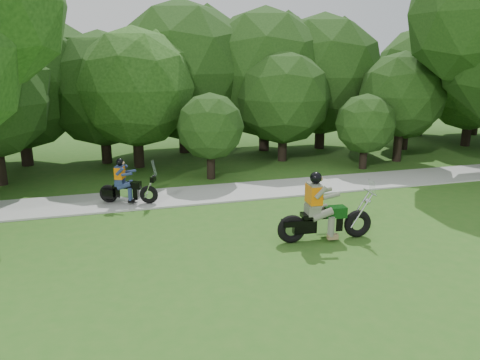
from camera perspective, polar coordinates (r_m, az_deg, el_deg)
ground at (r=10.52m, az=17.70°, el=-13.07°), size 100.00×100.00×0.00m
walkway at (r=17.21m, az=3.07°, el=-1.15°), size 60.00×2.20×0.06m
tree_line at (r=23.07m, az=-2.42°, el=12.02°), size 39.57×11.80×7.43m
chopper_motorcycle at (r=12.61m, az=9.84°, el=-4.28°), size 2.67×0.72×1.91m
touring_motorcycle at (r=15.85m, az=-13.89°, el=-0.84°), size 1.91×1.09×1.51m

